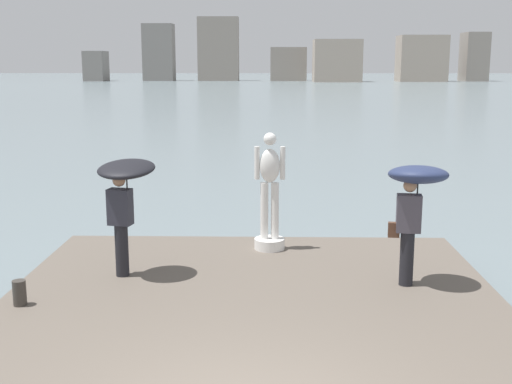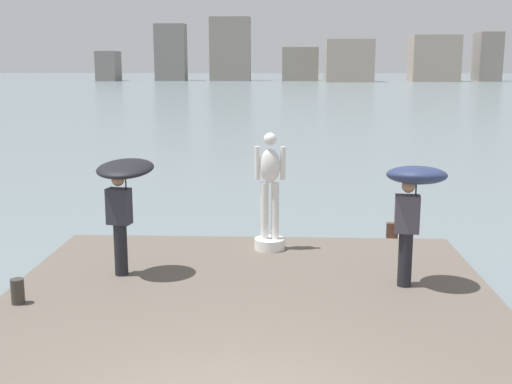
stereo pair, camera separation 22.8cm
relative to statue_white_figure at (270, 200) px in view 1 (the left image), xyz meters
The scene contains 7 objects.
ground_plane 33.77m from the statue_white_figure, 90.43° to the left, with size 400.00×400.00×0.00m, color slate.
pier 4.36m from the statue_white_figure, 93.47° to the right, with size 7.63×10.12×0.40m, color #60564C.
statue_white_figure is the anchor object (origin of this frame).
onlooker_left 2.94m from the statue_white_figure, 145.43° to the right, with size 1.11×1.13×1.99m.
onlooker_right 3.08m from the statue_white_figure, 41.18° to the right, with size 1.05×1.06×1.98m.
mooring_bollard 4.82m from the statue_white_figure, 140.36° to the right, with size 0.20×0.20×0.38m, color #38332D.
distant_skyline 129.24m from the statue_white_figure, 86.70° to the left, with size 85.44×13.00×13.52m.
Camera 1 is at (0.27, -5.76, 3.91)m, focal length 45.59 mm.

